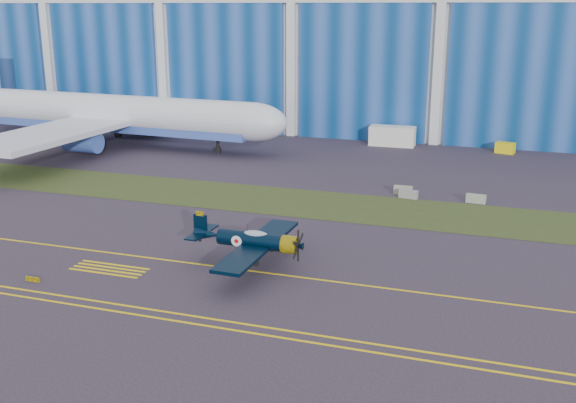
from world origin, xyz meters
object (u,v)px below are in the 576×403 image
(jetliner, at_px, (113,73))
(shipping_container, at_px, (392,136))
(tug, at_px, (505,148))
(warbird, at_px, (251,240))

(jetliner, height_order, shipping_container, jetliner)
(shipping_container, xyz_separation_m, tug, (15.72, -0.18, -0.68))
(shipping_container, distance_m, tug, 15.73)
(tug, bearing_deg, jetliner, -153.81)
(warbird, bearing_deg, tug, 71.94)
(warbird, bearing_deg, jetliner, 134.54)
(shipping_container, height_order, tug, shipping_container)
(jetliner, distance_m, shipping_container, 41.10)
(warbird, relative_size, shipping_container, 1.93)
(jetliner, xyz_separation_m, shipping_container, (38.28, 12.02, -8.95))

